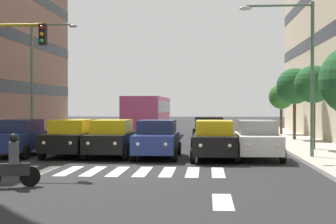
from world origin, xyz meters
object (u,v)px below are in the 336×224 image
car_3 (111,138)px  car_5 (18,137)px  car_row2_0 (209,131)px  car_2 (157,139)px  car_1 (214,140)px  street_lamp_right (39,69)px  street_tree_2 (295,86)px  street_tree_1 (314,85)px  bus_behind_traffic (148,113)px  car_4 (71,138)px  street_lamp_left (299,60)px  car_0 (257,139)px  street_tree_3 (281,97)px  motorcycle_with_rider (12,165)px

car_3 → car_5: 4.51m
car_row2_0 → car_2: bearing=71.2°
car_1 → car_3: size_ratio=1.00×
street_lamp_right → street_tree_2: bearing=-170.2°
street_lamp_right → street_tree_1: 16.67m
bus_behind_traffic → car_3: bearing=90.0°
street_lamp_right → car_row2_0: bearing=173.0°
car_5 → car_row2_0: same height
car_4 → street_lamp_left: (-10.37, 0.68, 3.47)m
car_0 → street_tree_3: (-3.58, -17.60, 2.18)m
car_2 → car_4: bearing=-5.7°
car_2 → car_3: 2.15m
car_4 → motorcycle_with_rider: car_4 is taller
car_2 → street_tree_2: (-8.01, -11.08, 2.77)m
car_2 → street_tree_1: size_ratio=1.03×
car_0 → street_tree_2: bearing=-107.4°
car_0 → street_lamp_right: size_ratio=0.60×
car_1 → car_row2_0: 7.46m
car_2 → street_tree_3: street_tree_3 is taller
car_1 → street_tree_2: (-5.43, -11.57, 2.77)m
car_0 → street_lamp_right: 15.75m
car_row2_0 → street_tree_3: size_ratio=1.13×
car_0 → car_1: (1.90, 0.32, 0.00)m
car_2 → street_lamp_left: bearing=177.5°
car_row2_0 → street_tree_1: size_ratio=1.03×
car_4 → car_3: bearing=175.1°
car_3 → car_row2_0: 8.10m
car_0 → car_4: same height
car_0 → car_5: bearing=-3.4°
car_0 → bus_behind_traffic: (6.62, -14.91, 0.97)m
motorcycle_with_rider → bus_behind_traffic: bearing=-93.1°
street_tree_3 → street_lamp_right: bearing=29.3°
car_0 → car_3: same height
car_4 → street_lamp_right: (4.18, -7.86, 3.81)m
motorcycle_with_rider → street_lamp_left: 13.27m
car_3 → street_lamp_right: (6.12, -8.03, 3.81)m
street_tree_2 → motorcycle_with_rider: bearing=59.8°
street_tree_2 → bus_behind_traffic: bearing=-19.8°
car_row2_0 → street_lamp_right: size_ratio=0.60×
bus_behind_traffic → street_tree_1: 14.86m
car_2 → street_tree_3: 19.32m
car_row2_0 → bus_behind_traffic: bearing=-59.8°
car_2 → street_lamp_right: bearing=-45.0°
street_lamp_left → bus_behind_traffic: bearing=-60.7°
motorcycle_with_rider → car_1: bearing=-126.7°
car_2 → bus_behind_traffic: bearing=-81.7°
car_row2_0 → car_0: bearing=106.4°
car_2 → street_tree_1: bearing=-154.2°
car_3 → bus_behind_traffic: bearing=-90.0°
car_0 → car_1: 1.92m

